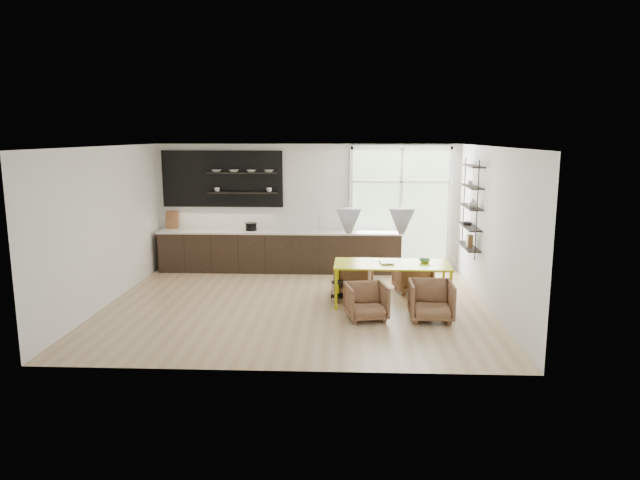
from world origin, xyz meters
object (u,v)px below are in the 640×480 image
Objects in this scene: wire_stool at (339,289)px; armchair_back_right at (413,276)px; dining_table at (392,266)px; armchair_front_left at (366,301)px; armchair_front_right at (431,301)px; armchair_back_left at (354,277)px.

armchair_back_right is at bearing 28.82° from wire_stool.
dining_table reaches higher than armchair_front_left.
armchair_back_right is 2.05m from armchair_front_left.
armchair_front_right is 1.87× the size of wire_stool.
armchair_front_right reaches higher than armchair_back_right.
wire_stool is (-1.46, -0.81, -0.06)m from armchair_back_right.
armchair_front_left is at bearing -64.29° from wire_stool.
armchair_back_left is 1.66m from armchair_front_left.
armchair_front_right is at bearing 82.14° from armchair_back_right.
dining_table is 3.05× the size of armchair_back_right.
dining_table reaches higher than armchair_back_right.
armchair_back_right is at bearing 48.80° from armchair_front_left.
armchair_back_left is 1.18m from armchair_back_right.
armchair_front_left is 1.10m from wire_stool.
armchair_front_left reaches higher than wire_stool.
armchair_front_left is at bearing -117.62° from dining_table.
armchair_front_left is at bearing -178.49° from armchair_front_right.
armchair_back_left is at bearing 129.09° from armchair_front_right.
wire_stool is at bearing 175.93° from dining_table.
armchair_back_right reaches higher than armchair_front_left.
armchair_front_left is at bearing 49.87° from armchair_back_right.
armchair_back_right is (0.49, 0.90, -0.40)m from dining_table.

